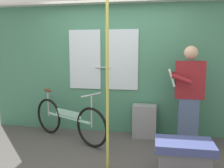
{
  "coord_description": "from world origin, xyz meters",
  "views": [
    {
      "loc": [
        0.74,
        -3.17,
        1.56
      ],
      "look_at": [
        0.1,
        0.49,
        1.03
      ],
      "focal_mm": 38.66,
      "sensor_mm": 36.0,
      "label": 1
    }
  ],
  "objects_px": {
    "bicycle_near_door": "(68,120)",
    "trash_bin_by_wall": "(144,121)",
    "passenger_reading_newspaper": "(188,94)",
    "handrail_pole": "(107,79)",
    "bench_seat_corner": "(184,158)"
  },
  "relations": [
    {
      "from": "bicycle_near_door",
      "to": "bench_seat_corner",
      "type": "bearing_deg",
      "value": 0.73
    },
    {
      "from": "trash_bin_by_wall",
      "to": "handrail_pole",
      "type": "height_order",
      "value": "handrail_pole"
    },
    {
      "from": "bicycle_near_door",
      "to": "passenger_reading_newspaper",
      "type": "xyz_separation_m",
      "value": [
        2.01,
        0.08,
        0.5
      ]
    },
    {
      "from": "handrail_pole",
      "to": "passenger_reading_newspaper",
      "type": "bearing_deg",
      "value": 40.68
    },
    {
      "from": "trash_bin_by_wall",
      "to": "handrail_pole",
      "type": "bearing_deg",
      "value": -108.85
    },
    {
      "from": "bicycle_near_door",
      "to": "trash_bin_by_wall",
      "type": "relative_size",
      "value": 2.68
    },
    {
      "from": "passenger_reading_newspaper",
      "to": "trash_bin_by_wall",
      "type": "bearing_deg",
      "value": -19.94
    },
    {
      "from": "bench_seat_corner",
      "to": "handrail_pole",
      "type": "bearing_deg",
      "value": 177.09
    },
    {
      "from": "trash_bin_by_wall",
      "to": "bench_seat_corner",
      "type": "distance_m",
      "value": 1.41
    },
    {
      "from": "passenger_reading_newspaper",
      "to": "handrail_pole",
      "type": "relative_size",
      "value": 0.68
    },
    {
      "from": "trash_bin_by_wall",
      "to": "handrail_pole",
      "type": "xyz_separation_m",
      "value": [
        -0.43,
        -1.25,
        0.89
      ]
    },
    {
      "from": "bicycle_near_door",
      "to": "passenger_reading_newspaper",
      "type": "distance_m",
      "value": 2.07
    },
    {
      "from": "passenger_reading_newspaper",
      "to": "trash_bin_by_wall",
      "type": "xyz_separation_m",
      "value": [
        -0.7,
        0.28,
        -0.56
      ]
    },
    {
      "from": "passenger_reading_newspaper",
      "to": "handrail_pole",
      "type": "height_order",
      "value": "handrail_pole"
    },
    {
      "from": "passenger_reading_newspaper",
      "to": "handrail_pole",
      "type": "distance_m",
      "value": 1.53
    }
  ]
}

